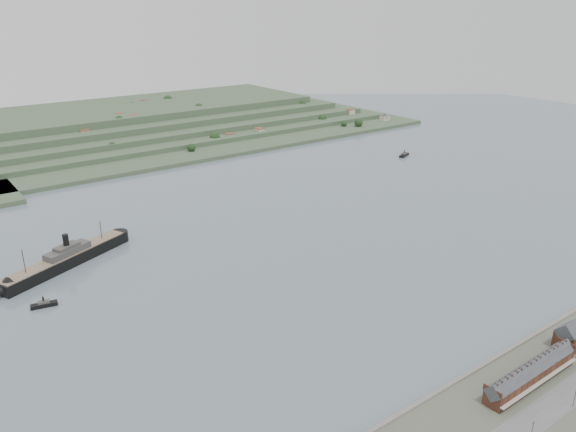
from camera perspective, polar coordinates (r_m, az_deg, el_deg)
ground at (r=371.34m, az=1.62°, el=-3.45°), size 1400.00×1400.00×0.00m
terrace_row at (r=266.06m, az=23.44°, el=-14.42°), size 55.60×9.80×11.07m
gabled_building at (r=295.94m, az=26.62°, el=-10.88°), size 10.40×10.18×14.09m
far_peninsula at (r=714.20m, az=-16.55°, el=8.66°), size 760.00×309.00×30.00m
steamship at (r=372.15m, az=-21.91°, el=-4.24°), size 95.51×50.89×24.40m
tugboat at (r=331.44m, az=-23.54°, el=-8.22°), size 14.06×6.35×6.12m
ferry_east at (r=610.90m, az=11.72°, el=6.12°), size 17.92×11.01×6.52m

